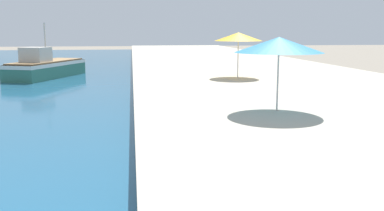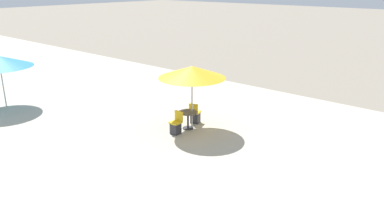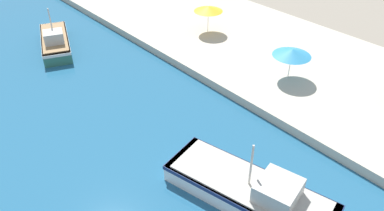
# 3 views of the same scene
# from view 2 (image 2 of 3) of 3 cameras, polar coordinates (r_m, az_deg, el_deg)

# --- Properties ---
(cafe_umbrella_pink) EXTENTS (2.70, 2.70, 2.64)m
(cafe_umbrella_pink) POSITION_cam_2_polar(r_m,az_deg,el_deg) (14.87, 0.00, 5.13)
(cafe_umbrella_pink) COLOR #B7B7B7
(cafe_umbrella_pink) RESTS_ON quay_promenade
(cafe_table) EXTENTS (0.80, 0.80, 0.74)m
(cafe_table) POSITION_cam_2_polar(r_m,az_deg,el_deg) (15.39, -0.62, -1.68)
(cafe_table) COLOR #333338
(cafe_table) RESTS_ON quay_promenade
(cafe_chair_left) EXTENTS (0.43, 0.40, 0.91)m
(cafe_chair_left) POSITION_cam_2_polar(r_m,az_deg,el_deg) (14.96, -2.45, -3.15)
(cafe_chair_left) COLOR #2D2D33
(cafe_chair_left) RESTS_ON quay_promenade
(cafe_chair_right) EXTENTS (0.52, 0.50, 0.91)m
(cafe_chair_right) POSITION_cam_2_polar(r_m,az_deg,el_deg) (16.08, 0.48, -1.57)
(cafe_chair_right) COLOR #2D2D33
(cafe_chair_right) RESTS_ON quay_promenade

